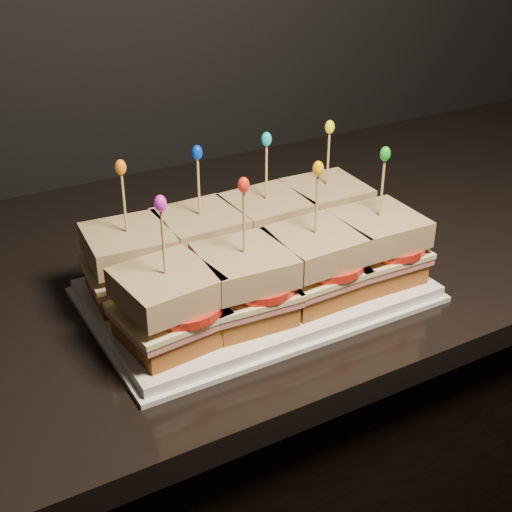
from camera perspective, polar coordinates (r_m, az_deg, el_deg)
granite_slab at (r=0.94m, az=-5.03°, el=-0.89°), size 2.23×0.64×0.03m
platter at (r=0.84m, az=-0.00°, el=-2.77°), size 0.37×0.23×0.02m
platter_rim at (r=0.84m, az=-0.00°, el=-3.12°), size 0.38×0.24×0.01m
sandwich_0_bread_bot at (r=0.82m, az=-9.90°, el=-2.18°), size 0.10×0.10×0.02m
sandwich_0_ham at (r=0.81m, az=-9.99°, el=-1.19°), size 0.10×0.10×0.01m
sandwich_0_cheese at (r=0.81m, az=-10.03°, el=-0.76°), size 0.11×0.10×0.01m
sandwich_0_tomato at (r=0.80m, az=-9.13°, el=-0.27°), size 0.09×0.09×0.01m
sandwich_0_bread_top at (r=0.80m, az=-10.20°, el=0.95°), size 0.10×0.10×0.03m
sandwich_0_pick at (r=0.78m, az=-10.48°, el=3.91°), size 0.00×0.00×0.09m
sandwich_0_frill at (r=0.76m, az=-10.78°, el=7.00°), size 0.01×0.01×0.02m
sandwich_1_bread_bot at (r=0.85m, az=-4.35°, el=-0.69°), size 0.09×0.09×0.02m
sandwich_1_ham at (r=0.84m, az=-4.39°, el=0.27°), size 0.10×0.09×0.01m
sandwich_1_cheese at (r=0.84m, az=-4.41°, el=0.69°), size 0.10×0.10×0.01m
sandwich_1_tomato at (r=0.83m, az=-3.51°, el=1.17°), size 0.09×0.09×0.01m
sandwich_1_bread_top at (r=0.83m, az=-4.48°, el=2.37°), size 0.09×0.09×0.03m
sandwich_1_pick at (r=0.81m, az=-4.60°, el=5.26°), size 0.00×0.00×0.09m
sandwich_1_frill at (r=0.79m, az=-4.73°, el=8.26°), size 0.01×0.01×0.02m
sandwich_2_bread_bot at (r=0.89m, az=0.79°, el=0.69°), size 0.09×0.09×0.02m
sandwich_2_ham at (r=0.88m, az=0.80°, el=1.63°), size 0.10×0.10×0.01m
sandwich_2_cheese at (r=0.87m, az=0.80°, el=2.04°), size 0.10×0.10×0.01m
sandwich_2_tomato at (r=0.87m, az=1.68°, el=2.50°), size 0.09×0.09×0.01m
sandwich_2_bread_top at (r=0.86m, az=0.81°, el=3.66°), size 0.09×0.09×0.03m
sandwich_2_pick at (r=0.84m, az=0.83°, el=6.45°), size 0.00×0.00×0.09m
sandwich_2_frill at (r=0.83m, az=0.85°, el=9.33°), size 0.01×0.01×0.02m
sandwich_3_bread_bot at (r=0.93m, az=5.49°, el=1.95°), size 0.09×0.09×0.02m
sandwich_3_ham at (r=0.92m, az=5.54°, el=2.85°), size 0.10×0.10×0.01m
sandwich_3_cheese at (r=0.92m, az=5.56°, el=3.25°), size 0.10×0.10×0.01m
sandwich_3_tomato at (r=0.92m, az=6.41°, el=3.68°), size 0.09×0.09×0.01m
sandwich_3_bread_top at (r=0.91m, az=5.64°, el=4.81°), size 0.09×0.09×0.03m
sandwich_3_pick at (r=0.89m, az=5.78°, el=7.48°), size 0.00×0.00×0.09m
sandwich_3_frill at (r=0.87m, az=5.92°, el=10.23°), size 0.01×0.01×0.02m
sandwich_4_bread_bot at (r=0.74m, az=-6.95°, el=-5.84°), size 0.10×0.10×0.02m
sandwich_4_ham at (r=0.73m, az=-7.03°, el=-4.78°), size 0.11×0.10×0.01m
sandwich_4_cheese at (r=0.72m, az=-7.06°, el=-4.32°), size 0.11×0.11×0.01m
sandwich_4_tomato at (r=0.72m, az=-6.03°, el=-3.79°), size 0.09×0.09×0.01m
sandwich_4_bread_top at (r=0.71m, az=-7.19°, el=-2.47°), size 0.10×0.10×0.03m
sandwich_4_pick at (r=0.69m, az=-7.42°, el=0.77°), size 0.00×0.00×0.09m
sandwich_4_frill at (r=0.67m, az=-7.66°, el=4.19°), size 0.01×0.01×0.02m
sandwich_5_bread_bot at (r=0.77m, az=-0.91°, el=-4.04°), size 0.09×0.09×0.02m
sandwich_5_ham at (r=0.76m, az=-0.92°, el=-3.00°), size 0.10×0.10×0.01m
sandwich_5_cheese at (r=0.76m, az=-0.92°, el=-2.55°), size 0.11×0.10×0.01m
sandwich_5_tomato at (r=0.75m, az=0.09°, el=-2.03°), size 0.09×0.09×0.01m
sandwich_5_bread_top at (r=0.74m, az=-0.94°, el=-0.74°), size 0.10×0.10×0.03m
sandwich_5_pick at (r=0.72m, az=-0.97°, el=2.40°), size 0.00×0.00×0.09m
sandwich_5_frill at (r=0.70m, az=-1.00°, el=5.69°), size 0.01×0.01×0.02m
sandwich_6_bread_bot at (r=0.81m, az=4.58°, el=-2.35°), size 0.09×0.09×0.02m
sandwich_6_ham at (r=0.80m, az=4.62°, el=-1.35°), size 0.10×0.10×0.01m
sandwich_6_cheese at (r=0.80m, az=4.64°, el=-0.92°), size 0.10×0.10×0.01m
sandwich_6_tomato at (r=0.79m, az=5.62°, el=-0.42°), size 0.09×0.09×0.01m
sandwich_6_bread_top at (r=0.78m, az=4.72°, el=0.83°), size 0.09×0.09×0.03m
sandwich_6_pick at (r=0.76m, az=4.85°, el=3.84°), size 0.00×0.00×0.09m
sandwich_6_frill at (r=0.75m, az=4.99°, el=6.98°), size 0.01×0.01×0.02m
sandwich_7_bread_bot at (r=0.86m, az=9.50°, el=-0.82°), size 0.09×0.09×0.02m
sandwich_7_ham at (r=0.85m, az=9.58°, el=0.14°), size 0.10×0.10×0.01m
sandwich_7_cheese at (r=0.84m, az=9.62°, el=0.56°), size 0.10×0.10×0.01m
sandwich_7_tomato at (r=0.84m, az=10.55°, el=1.03°), size 0.09×0.09×0.01m
sandwich_7_bread_top at (r=0.83m, az=9.77°, el=2.22°), size 0.09×0.09×0.03m
sandwich_7_pick at (r=0.81m, az=10.03°, el=5.08°), size 0.00×0.00×0.09m
sandwich_7_frill at (r=0.80m, az=10.31°, el=8.05°), size 0.01×0.01×0.02m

